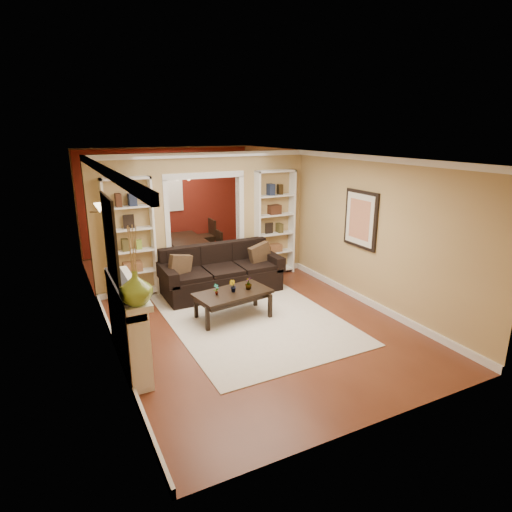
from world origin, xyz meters
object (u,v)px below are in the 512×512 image
bookshelf_right (274,223)px  dining_table (187,249)px  fireplace (130,325)px  sofa (222,270)px  bookshelf_left (130,239)px  coffee_table (233,305)px

bookshelf_right → dining_table: size_ratio=1.45×
bookshelf_right → fireplace: (-3.64, -2.53, -0.57)m
sofa → fireplace: fireplace is taller
sofa → bookshelf_left: size_ratio=1.03×
sofa → fireplace: (-2.14, -1.95, 0.12)m
coffee_table → bookshelf_left: 2.39m
sofa → bookshelf_left: 1.83m
coffee_table → bookshelf_right: (1.79, 1.78, 0.91)m
sofa → fireplace: bearing=-137.6°
fireplace → dining_table: fireplace is taller
bookshelf_left → dining_table: size_ratio=1.45×
bookshelf_left → fireplace: 2.65m
fireplace → dining_table: size_ratio=1.07×
coffee_table → dining_table: 3.62m
sofa → coffee_table: (-0.29, -1.20, -0.22)m
fireplace → dining_table: 4.88m
bookshelf_left → fireplace: bearing=-102.0°
bookshelf_left → fireplace: size_ratio=1.35×
fireplace → dining_table: bearing=63.4°
bookshelf_right → fireplace: 4.47m
bookshelf_left → bookshelf_right: same height
bookshelf_left → bookshelf_right: bearing=0.0°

